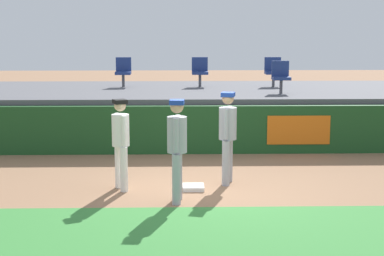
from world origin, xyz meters
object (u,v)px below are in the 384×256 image
first_base (193,187)px  player_runner_visitor (228,131)px  seat_back_left (123,70)px  player_fielder_home (121,138)px  seat_back_center (200,70)px  seat_back_right (273,70)px  seat_front_right (281,75)px  player_coach_visitor (177,143)px

first_base → player_runner_visitor: 1.27m
seat_back_left → player_fielder_home: bearing=-85.6°
seat_back_center → seat_back_right: bearing=0.0°
player_fielder_home → seat_front_right: (3.74, 4.66, 0.77)m
first_base → seat_front_right: seat_front_right is taller
player_coach_visitor → seat_back_left: seat_back_left is taller
player_runner_visitor → seat_back_right: size_ratio=2.12×
player_fielder_home → seat_back_center: bearing=141.5°
first_base → player_fielder_home: 1.64m
seat_front_right → player_fielder_home: bearing=-128.8°
first_base → seat_front_right: size_ratio=0.48×
player_coach_visitor → first_base: bearing=164.2°
seat_front_right → seat_back_center: 2.72m
first_base → player_fielder_home: size_ratio=0.24×
seat_back_center → seat_back_right: size_ratio=1.00×
player_fielder_home → player_coach_visitor: (1.04, -0.84, 0.06)m
player_coach_visitor → seat_back_center: bearing=179.7°
player_coach_visitor → seat_back_right: seat_back_right is taller
player_fielder_home → player_runner_visitor: player_runner_visitor is taller
player_runner_visitor → seat_back_left: seat_back_left is taller
seat_front_right → seat_back_right: 1.80m
first_base → player_fielder_home: bearing=178.2°
player_runner_visitor → seat_back_right: seat_back_right is taller
player_fielder_home → seat_back_right: bearing=125.6°
player_fielder_home → seat_back_center: (1.71, 6.46, 0.77)m
seat_front_right → seat_back_right: size_ratio=1.00×
player_runner_visitor → seat_back_right: (1.81, 6.09, 0.72)m
first_base → player_coach_visitor: bearing=-110.7°
seat_back_center → player_coach_visitor: bearing=-95.2°
player_runner_visitor → seat_back_right: 6.39m
player_runner_visitor → seat_front_right: seat_front_right is taller
seat_front_right → seat_back_center: size_ratio=1.00×
seat_back_right → seat_back_left: 4.32m
seat_back_center → seat_back_left: bearing=-180.0°
player_runner_visitor → seat_back_center: bearing=-161.9°
player_coach_visitor → seat_back_right: bearing=164.0°
player_coach_visitor → seat_back_center: (0.66, 7.31, 0.71)m
first_base → seat_back_left: 6.97m
first_base → seat_back_center: seat_back_center is taller
player_runner_visitor → player_coach_visitor: bearing=-23.4°
first_base → player_runner_visitor: (0.67, 0.42, 0.99)m
first_base → seat_back_left: (-1.84, 6.51, 1.71)m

